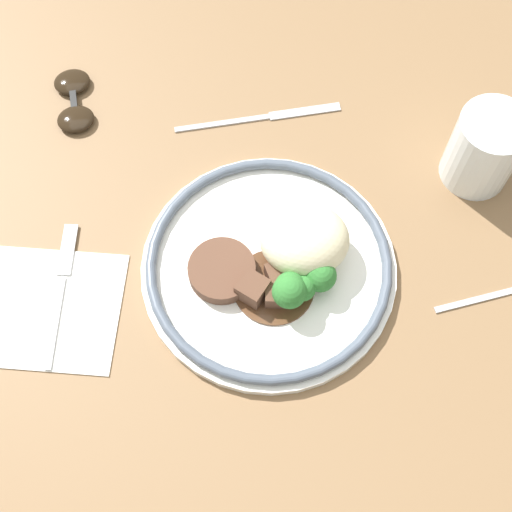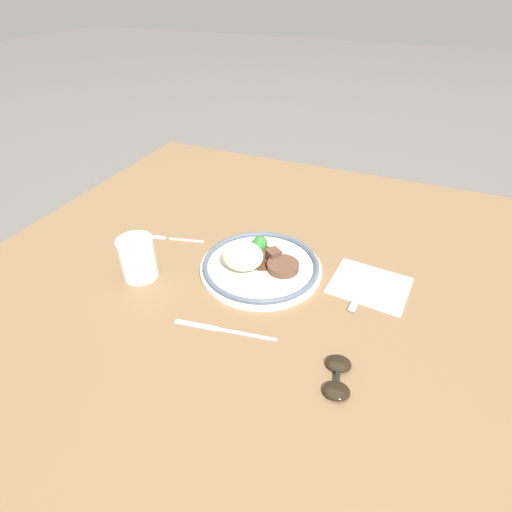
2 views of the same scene
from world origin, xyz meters
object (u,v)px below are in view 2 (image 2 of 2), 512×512
Objects in this scene: juice_glass at (138,260)px; fork at (359,292)px; knife at (221,330)px; sunglasses at (338,377)px; spoon at (165,238)px; plate at (258,262)px.

juice_glass is 0.51m from fork.
juice_glass reaches higher than knife.
juice_glass is 0.94× the size of sunglasses.
juice_glass reaches higher than spoon.
plate is 1.65× the size of fork.
sunglasses is at bearing 139.72° from spoon.
fork is (-0.49, -0.14, -0.04)m from juice_glass.
plate is 0.28m from juice_glass.
juice_glass is 0.57× the size of fork.
fork is (-0.24, -0.01, -0.02)m from plate.
spoon is 1.42× the size of sunglasses.
fork is 1.65× the size of sunglasses.
sunglasses is (-0.25, 0.24, -0.01)m from plate.
fork reaches higher than knife.
spoon is at bearing -48.49° from knife.
juice_glass is 0.27m from knife.
sunglasses reaches higher than fork.
spoon is (0.29, -0.24, 0.00)m from knife.
juice_glass reaches higher than fork.
juice_glass is at bearing -71.25° from fork.
sunglasses is (-0.01, 0.25, 0.00)m from fork.
plate is at bearing 160.92° from spoon.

